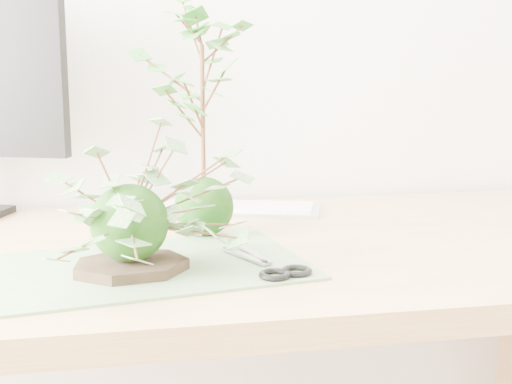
# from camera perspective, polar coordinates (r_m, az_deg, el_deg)

# --- Properties ---
(desk) EXTENTS (1.60, 0.70, 0.74)m
(desk) POSITION_cam_1_polar(r_m,az_deg,el_deg) (1.17, -3.78, -8.38)
(desk) COLOR tan
(desk) RESTS_ON ground_plane
(cutting_mat) EXTENTS (0.46, 0.35, 0.00)m
(cutting_mat) POSITION_cam_1_polar(r_m,az_deg,el_deg) (1.03, -8.10, -5.91)
(cutting_mat) COLOR #628C5B
(cutting_mat) RESTS_ON desk
(stone_dish) EXTENTS (0.19, 0.19, 0.01)m
(stone_dish) POSITION_cam_1_polar(r_m,az_deg,el_deg) (1.00, -9.98, -5.86)
(stone_dish) COLOR black
(stone_dish) RESTS_ON cutting_mat
(ivy_kokedama) EXTENTS (0.40, 0.40, 0.21)m
(ivy_kokedama) POSITION_cam_1_polar(r_m,az_deg,el_deg) (0.98, -10.18, 0.43)
(ivy_kokedama) COLOR black
(ivy_kokedama) RESTS_ON stone_dish
(maple_kokedama) EXTENTS (0.27, 0.27, 0.41)m
(maple_kokedama) POSITION_cam_1_polar(r_m,az_deg,el_deg) (1.17, -4.34, 10.48)
(maple_kokedama) COLOR black
(maple_kokedama) RESTS_ON desk
(keyboard) EXTENTS (0.41, 0.23, 0.02)m
(keyboard) POSITION_cam_1_polar(r_m,az_deg,el_deg) (1.39, -3.02, -1.28)
(keyboard) COLOR silver
(keyboard) RESTS_ON desk
(scissors) EXTENTS (0.09, 0.18, 0.01)m
(scissors) POSITION_cam_1_polar(r_m,az_deg,el_deg) (0.98, 1.24, -6.20)
(scissors) COLOR #97979B
(scissors) RESTS_ON cutting_mat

